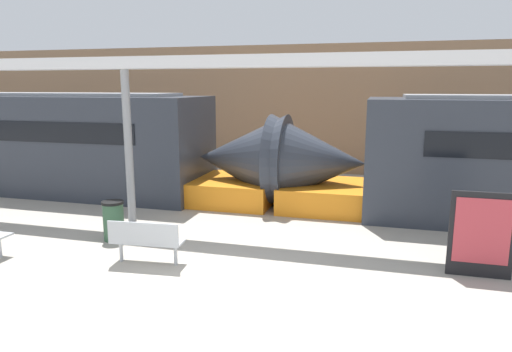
{
  "coord_description": "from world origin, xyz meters",
  "views": [
    {
      "loc": [
        2.62,
        -6.35,
        3.42
      ],
      "look_at": [
        -0.06,
        3.49,
        1.4
      ],
      "focal_mm": 32.0,
      "sensor_mm": 36.0,
      "label": 1
    }
  ],
  "objects": [
    {
      "name": "ground_plane",
      "position": [
        0.0,
        0.0,
        0.0
      ],
      "size": [
        60.0,
        60.0,
        0.0
      ],
      "primitive_type": "plane",
      "color": "#A8A093"
    },
    {
      "name": "poster_board",
      "position": [
        4.47,
        2.25,
        0.8
      ],
      "size": [
        1.1,
        0.07,
        1.58
      ],
      "color": "black",
      "rests_on": "ground_plane"
    },
    {
      "name": "bench_near",
      "position": [
        -1.64,
        1.17,
        0.53
      ],
      "size": [
        1.45,
        0.56,
        0.89
      ],
      "rotation": [
        0.0,
        0.0,
        0.09
      ],
      "color": "#ADB2B7",
      "rests_on": "ground_plane"
    },
    {
      "name": "support_column_near",
      "position": [
        -3.43,
        3.72,
        1.91
      ],
      "size": [
        0.2,
        0.2,
        3.82
      ],
      "primitive_type": "cylinder",
      "color": "gray",
      "rests_on": "ground_plane"
    },
    {
      "name": "station_wall",
      "position": [
        0.0,
        11.73,
        2.5
      ],
      "size": [
        56.0,
        0.2,
        5.0
      ],
      "primitive_type": "cube",
      "color": "#937051",
      "rests_on": "ground_plane"
    },
    {
      "name": "trash_bin",
      "position": [
        -3.05,
        2.3,
        0.45
      ],
      "size": [
        0.48,
        0.48,
        0.9
      ],
      "color": "#2D5138",
      "rests_on": "ground_plane"
    },
    {
      "name": "canopy_beam",
      "position": [
        -3.43,
        3.72,
        3.96
      ],
      "size": [
        28.0,
        0.6,
        0.28
      ],
      "primitive_type": "cube",
      "color": "silver",
      "rests_on": "support_column_near"
    }
  ]
}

